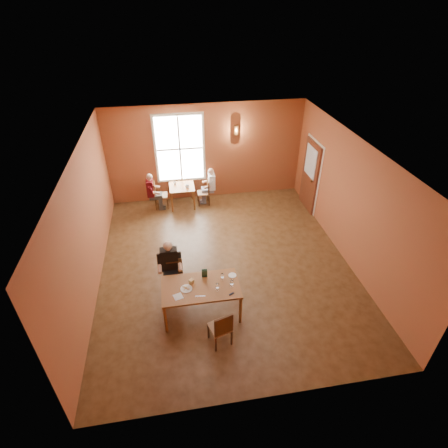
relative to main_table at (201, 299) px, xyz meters
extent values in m
cube|color=brown|center=(0.75, 1.46, -0.37)|extent=(6.00, 7.00, 0.01)
cube|color=brown|center=(0.75, 4.96, 1.13)|extent=(6.00, 0.04, 3.00)
cube|color=brown|center=(0.75, -2.04, 1.13)|extent=(6.00, 0.04, 3.00)
cube|color=brown|center=(-2.25, 1.46, 1.13)|extent=(0.04, 7.00, 3.00)
cube|color=brown|center=(3.75, 1.46, 1.13)|extent=(0.04, 7.00, 3.00)
cube|color=white|center=(0.75, 1.46, 2.63)|extent=(6.00, 7.00, 0.04)
cube|color=white|center=(-0.05, 4.91, 1.33)|extent=(1.36, 0.10, 1.96)
cube|color=maroon|center=(3.69, 3.76, 0.68)|extent=(0.12, 1.04, 2.10)
cylinder|color=brown|center=(1.65, 4.86, 1.83)|extent=(0.16, 0.16, 0.28)
cylinder|color=white|center=(-0.29, -0.03, 0.38)|extent=(0.24, 0.24, 0.03)
cube|color=#B0854B|center=(-0.17, 0.10, 0.42)|extent=(0.12, 0.12, 0.10)
cube|color=#22402A|center=(0.12, 0.27, 0.46)|extent=(0.11, 0.06, 0.19)
cube|color=silver|center=(-0.04, -0.26, 0.37)|extent=(0.19, 0.04, 0.00)
cube|color=silver|center=(-0.46, -0.21, 0.37)|extent=(0.21, 0.21, 0.01)
cylinder|color=silver|center=(0.69, 0.21, 0.37)|extent=(0.22, 0.22, 0.01)
cube|color=black|center=(0.57, -0.31, 0.37)|extent=(0.11, 0.09, 0.01)
imported|color=white|center=(0.08, 4.35, 0.35)|extent=(0.15, 0.15, 0.09)
imported|color=white|center=(-0.28, 4.63, 0.34)|extent=(0.10, 0.10, 0.08)
camera|label=1|loc=(-0.38, -5.10, 5.30)|focal=28.00mm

